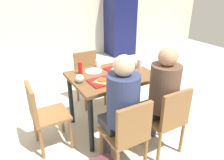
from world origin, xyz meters
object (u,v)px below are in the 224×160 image
Objects in this scene: chair_near_right at (168,117)px; foil_bundle at (80,78)px; person_in_brown_jacket at (162,92)px; plastic_cup_b at (128,80)px; tray_red_far at (119,68)px; soda_can at (140,64)px; paper_plate_near_edge at (132,78)px; plastic_cup_a at (98,63)px; main_table at (112,83)px; pizza_slice_b at (119,67)px; chair_far_side at (88,74)px; drink_fridge at (120,19)px; pizza_slice_a at (103,80)px; chair_left_end at (42,112)px; tray_red_near at (104,81)px; condiment_bottle at (80,68)px; chair_near_left at (128,132)px; person_in_red at (121,104)px; paper_plate_center at (94,71)px.

foil_bundle reaches higher than chair_near_right.
plastic_cup_b is at bearing 127.72° from person_in_brown_jacket.
tray_red_far is 0.28m from soda_can.
plastic_cup_a reaches higher than paper_plate_near_edge.
chair_near_right is (0.26, -0.78, -0.16)m from main_table.
main_table is 0.37m from plastic_cup_b.
paper_plate_near_edge is 1.13× the size of pizza_slice_b.
chair_far_side is 0.44× the size of drink_fridge.
pizza_slice_b is (0.38, 0.26, 0.00)m from pizza_slice_a.
soda_can reaches higher than chair_left_end.
condiment_bottle is (-0.16, 0.35, 0.07)m from tray_red_near.
chair_near_left is 0.75m from paper_plate_near_edge.
pizza_slice_a reaches higher than main_table.
person_in_red reaches higher than pizza_slice_a.
chair_near_left is 1.04m from paper_plate_center.
chair_near_right is 4.31× the size of pizza_slice_b.
chair_near_left is at bearing -90.00° from person_in_red.
chair_near_right is 0.67× the size of person_in_brown_jacket.
pizza_slice_a is at bearing 85.32° from chair_near_left.
chair_near_right is 0.95m from pizza_slice_b.
pizza_slice_a is at bearing 84.00° from person_in_red.
chair_near_right reaches higher than pizza_slice_b.
main_table is at bearing 37.01° from tray_red_near.
paper_plate_near_edge is (0.31, -0.43, 0.00)m from paper_plate_center.
soda_can is at bearing 43.03° from person_in_red.
drink_fridge is at bearing 58.20° from tray_red_far.
soda_can is (0.26, -0.10, 0.05)m from tray_red_far.
main_table is at bearing -147.14° from tray_red_far.
drink_fridge is (2.06, 2.99, 0.18)m from tray_red_near.
person_in_brown_jacket is 6.41× the size of pizza_slice_b.
paper_plate_near_edge is 2.20× the size of foil_bundle.
condiment_bottle is at bearing 169.33° from tray_red_far.
pizza_slice_a is at bearing -165.85° from soda_can.
plastic_cup_a reaches higher than chair_far_side.
tray_red_far reaches higher than main_table.
chair_far_side is 0.67× the size of person_in_brown_jacket.
chair_near_left is 0.70m from pizza_slice_a.
person_in_brown_jacket is at bearing -114.87° from drink_fridge.
paper_plate_center is at bearing 116.05° from person_in_brown_jacket.
person_in_red is at bearing 90.00° from chair_near_left.
plastic_cup_b is 3.68m from drink_fridge.
plastic_cup_a is at bearing 78.08° from chair_near_left.
plastic_cup_b and foil_bundle have the same top height.
tray_red_far is 0.33m from paper_plate_near_edge.
soda_can reaches higher than paper_plate_center.
chair_near_left is at bearing -116.33° from tray_red_far.
drink_fridge reaches higher than person_in_brown_jacket.
tray_red_near is at bearing 81.11° from person_in_red.
chair_near_left is 4.08× the size of pizza_slice_a.
paper_plate_near_edge is (0.16, -0.22, 0.12)m from main_table.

